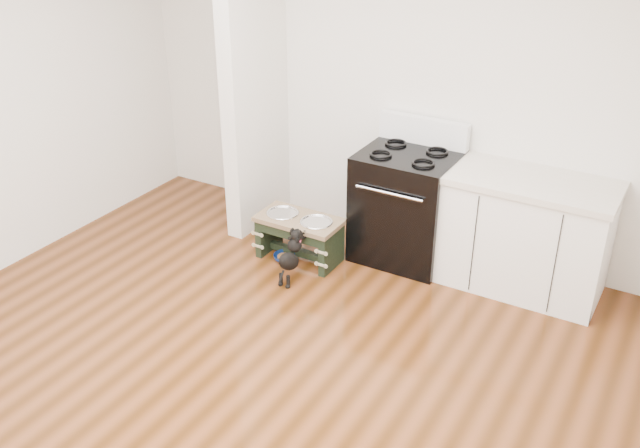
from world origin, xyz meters
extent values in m
plane|color=#43230B|center=(0.00, 0.00, 0.00)|extent=(5.00, 5.00, 0.00)
plane|color=silver|center=(0.00, 2.50, 1.35)|extent=(5.00, 0.00, 5.00)
cube|color=silver|center=(-1.18, 2.10, 1.35)|extent=(0.15, 0.80, 2.70)
cube|color=black|center=(0.25, 2.15, 0.46)|extent=(0.76, 0.65, 0.92)
cube|color=black|center=(0.25, 1.84, 0.40)|extent=(0.58, 0.02, 0.50)
cylinder|color=silver|center=(0.25, 1.80, 0.72)|extent=(0.56, 0.02, 0.02)
cube|color=white|center=(0.25, 2.43, 1.03)|extent=(0.76, 0.08, 0.22)
torus|color=black|center=(0.07, 2.01, 0.93)|extent=(0.18, 0.18, 0.02)
torus|color=black|center=(0.43, 2.01, 0.93)|extent=(0.18, 0.18, 0.02)
torus|color=black|center=(0.07, 2.29, 0.93)|extent=(0.18, 0.18, 0.02)
torus|color=black|center=(0.43, 2.29, 0.93)|extent=(0.18, 0.18, 0.02)
cube|color=white|center=(1.23, 2.18, 0.43)|extent=(1.20, 0.60, 0.86)
cube|color=beige|center=(1.23, 2.18, 0.89)|extent=(1.24, 0.64, 0.05)
cube|color=black|center=(1.23, 1.92, 0.05)|extent=(1.20, 0.06, 0.10)
cube|color=black|center=(-0.78, 1.67, 0.17)|extent=(0.06, 0.33, 0.34)
cube|color=black|center=(-0.17, 1.67, 0.17)|extent=(0.06, 0.33, 0.34)
cube|color=black|center=(-0.48, 1.52, 0.30)|extent=(0.55, 0.03, 0.09)
cube|color=black|center=(-0.48, 1.67, 0.06)|extent=(0.55, 0.06, 0.06)
cube|color=brown|center=(-0.48, 1.67, 0.36)|extent=(0.70, 0.37, 0.04)
cylinder|color=silver|center=(-0.64, 1.67, 0.36)|extent=(0.24, 0.24, 0.04)
cylinder|color=silver|center=(-0.32, 1.67, 0.36)|extent=(0.24, 0.24, 0.04)
torus|color=silver|center=(-0.64, 1.67, 0.39)|extent=(0.27, 0.27, 0.02)
torus|color=silver|center=(-0.32, 1.67, 0.39)|extent=(0.27, 0.27, 0.02)
cylinder|color=black|center=(-0.39, 1.24, 0.05)|extent=(0.03, 0.03, 0.11)
cylinder|color=black|center=(-0.32, 1.24, 0.05)|extent=(0.03, 0.03, 0.11)
sphere|color=black|center=(-0.39, 1.23, 0.01)|extent=(0.04, 0.04, 0.04)
sphere|color=black|center=(-0.32, 1.23, 0.01)|extent=(0.04, 0.04, 0.04)
ellipsoid|color=black|center=(-0.35, 1.31, 0.19)|extent=(0.12, 0.28, 0.25)
sphere|color=black|center=(-0.35, 1.40, 0.29)|extent=(0.11, 0.11, 0.11)
sphere|color=black|center=(-0.35, 1.43, 0.37)|extent=(0.10, 0.10, 0.10)
sphere|color=black|center=(-0.39, 1.50, 0.37)|extent=(0.03, 0.03, 0.03)
sphere|color=black|center=(-0.32, 1.50, 0.37)|extent=(0.03, 0.03, 0.03)
cylinder|color=black|center=(-0.35, 1.20, 0.11)|extent=(0.02, 0.08, 0.09)
torus|color=#E34261|center=(-0.35, 1.42, 0.33)|extent=(0.09, 0.06, 0.09)
imported|color=navy|center=(-0.57, 1.57, 0.03)|extent=(0.19, 0.19, 0.06)
cylinder|color=brown|center=(-0.57, 1.57, 0.03)|extent=(0.12, 0.12, 0.02)
camera|label=1|loc=(2.27, -2.73, 3.02)|focal=40.00mm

